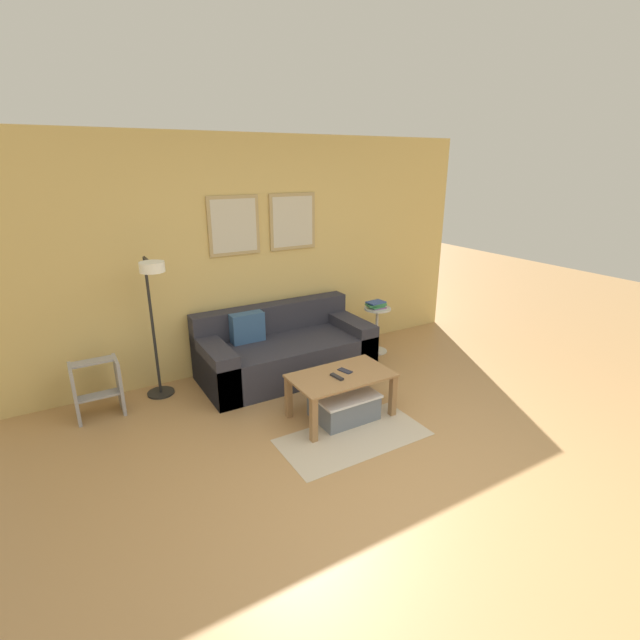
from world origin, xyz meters
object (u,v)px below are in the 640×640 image
side_table (377,326)px  cell_phone (345,371)px  coffee_table (341,383)px  floor_lamp (154,306)px  book_stack (376,305)px  couch (284,351)px  storage_bin (344,405)px  remote_control (337,377)px  step_stool (97,387)px

side_table → cell_phone: 1.56m
coffee_table → floor_lamp: (-1.36, 1.10, 0.66)m
book_stack → cell_phone: 1.58m
couch → coffee_table: bearing=-87.9°
book_stack → cell_phone: size_ratio=1.80×
couch → floor_lamp: floor_lamp is taller
storage_bin → book_stack: bearing=43.2°
coffee_table → remote_control: remote_control is taller
couch → remote_control: bearing=-91.5°
coffee_table → cell_phone: size_ratio=6.61×
couch → floor_lamp: (-1.32, 0.01, 0.73)m
floor_lamp → book_stack: floor_lamp is taller
book_stack → storage_bin: bearing=-136.8°
step_stool → couch: bearing=-2.2°
storage_bin → cell_phone: size_ratio=4.09×
side_table → cell_phone: (-1.16, -1.04, 0.09)m
remote_control → step_stool: (-1.86, 1.20, -0.15)m
cell_phone → remote_control: bearing=-166.4°
floor_lamp → remote_control: size_ratio=9.57×
cell_phone → coffee_table: bearing=-163.9°
couch → floor_lamp: bearing=179.7°
side_table → coffee_table: bearing=-138.7°
couch → storage_bin: (0.05, -1.13, -0.14)m
coffee_table → remote_control: size_ratio=6.17×
remote_control → step_stool: size_ratio=0.28×
coffee_table → remote_control: bearing=-153.3°
book_stack → step_stool: (-3.16, 0.06, -0.33)m
side_table → book_stack: (-0.01, 0.02, 0.27)m
side_table → remote_control: size_ratio=3.80×
remote_control → book_stack: bearing=33.4°
side_table → remote_control: side_table is taller
coffee_table → side_table: bearing=41.3°
storage_bin → side_table: (1.22, 1.12, 0.22)m
side_table → floor_lamp: bearing=179.6°
side_table → book_stack: book_stack is taller
book_stack → floor_lamp: bearing=-180.0°
coffee_table → cell_phone: bearing=31.7°
storage_bin → step_stool: size_ratio=1.07×
coffee_table → floor_lamp: bearing=140.9°
coffee_table → cell_phone: 0.12m
couch → step_stool: (-1.89, 0.07, 0.02)m
coffee_table → floor_lamp: floor_lamp is taller
coffee_table → step_stool: step_stool is taller
couch → side_table: couch is taller
storage_bin → floor_lamp: floor_lamp is taller
couch → cell_phone: size_ratio=13.36×
book_stack → step_stool: book_stack is taller
floor_lamp → remote_control: (1.29, -1.14, -0.57)m
couch → book_stack: (1.26, 0.01, 0.34)m
storage_bin → cell_phone: bearing=53.2°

